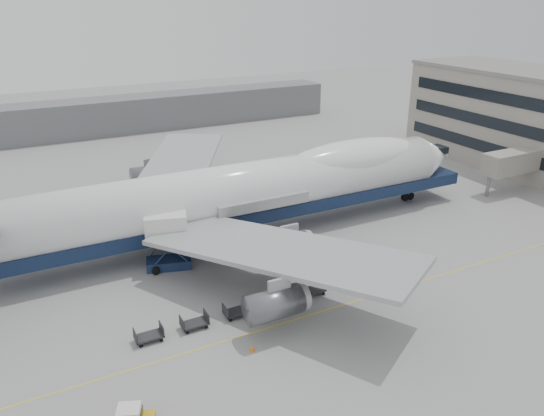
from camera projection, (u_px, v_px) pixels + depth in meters
ground at (294, 281)px, 53.01m from camera, size 260.00×260.00×0.00m
apron_line at (327, 310)px, 48.08m from camera, size 60.00×0.15×0.01m
hangar at (75, 119)px, 104.87m from camera, size 110.00×8.00×7.00m
airliner at (248, 190)px, 61.02m from camera, size 67.00×55.30×19.98m
catering_truck at (167, 238)px, 54.31m from camera, size 5.00×4.02×6.00m
traffic_cone at (252, 348)px, 42.48m from camera, size 0.39×0.39×0.58m
dolly_0 at (149, 335)px, 43.62m from camera, size 2.30×1.35×1.30m
dolly_1 at (194, 323)px, 45.32m from camera, size 2.30×1.35×1.30m
dolly_2 at (237, 311)px, 47.02m from camera, size 2.30×1.35×1.30m
dolly_3 at (276, 300)px, 48.72m from camera, size 2.30×1.35×1.30m
dolly_4 at (313, 289)px, 50.42m from camera, size 2.30×1.35×1.30m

